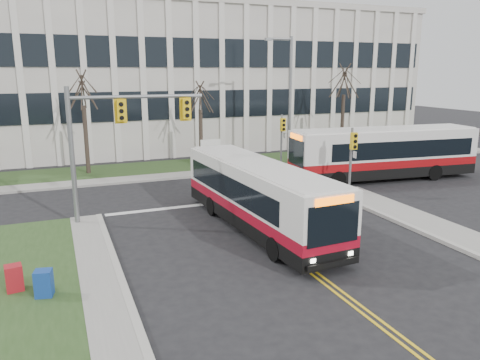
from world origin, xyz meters
name	(u,v)px	position (x,y,z in m)	size (l,w,h in m)	color
ground	(295,259)	(0.00, 0.00, 0.00)	(120.00, 120.00, 0.00)	black
sidewalk_cross	(255,169)	(5.00, 15.20, 0.07)	(44.00, 1.60, 0.14)	#9E9B93
building_lawn	(240,162)	(5.00, 18.00, 0.06)	(44.00, 5.00, 0.12)	#2B451D
office_building	(194,79)	(5.00, 30.00, 6.00)	(40.00, 16.00, 12.00)	beige
mast_arm_signal	(110,130)	(-5.62, 7.16, 4.26)	(6.11, 0.38, 6.20)	slate
signal_pole_near	(352,152)	(7.20, 6.90, 2.50)	(0.34, 0.39, 3.80)	slate
signal_pole_far	(282,133)	(7.20, 15.40, 2.50)	(0.34, 0.39, 3.80)	slate
streetlight	(288,94)	(8.03, 16.20, 5.19)	(2.15, 0.25, 9.20)	slate
directory_sign	(211,151)	(2.50, 17.50, 1.17)	(1.50, 0.12, 2.00)	slate
tree_left	(83,92)	(-6.00, 18.00, 5.51)	(1.80, 1.80, 7.70)	#42352B
tree_mid	(200,99)	(2.00, 18.20, 4.88)	(1.80, 1.80, 6.82)	#42352B
tree_right	(344,82)	(14.00, 18.00, 5.91)	(1.80, 1.80, 8.25)	#42352B
bus_main	(258,197)	(0.10, 3.66, 1.45)	(2.36, 10.89, 2.90)	silver
bus_cross	(383,155)	(11.51, 9.56, 1.61)	(2.62, 12.10, 3.23)	silver
newspaper_box_blue	(44,285)	(-8.64, 0.07, 0.47)	(0.50, 0.45, 0.95)	navy
newspaper_box_red	(14,280)	(-9.50, 0.82, 0.47)	(0.50, 0.45, 0.95)	maroon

